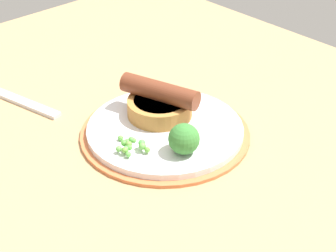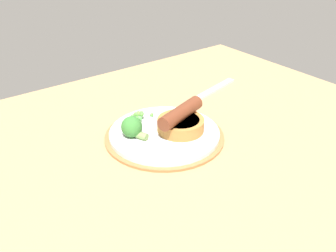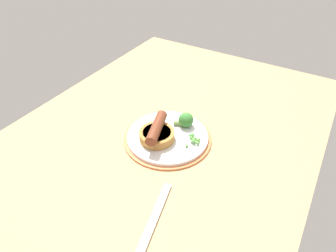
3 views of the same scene
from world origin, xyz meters
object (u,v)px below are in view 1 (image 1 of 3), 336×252
Objects in this scene: pea_pile at (131,145)px; fork at (15,99)px; sausage_pudding at (160,102)px; broccoli_floret_near at (184,139)px; dinner_plate at (165,132)px.

fork is (24.11, 3.42, -2.02)cm from pea_pile.
sausage_pudding reaches higher than broccoli_floret_near.
pea_pile is at bearing 175.05° from fork.
pea_pile reaches higher than dinner_plate.
broccoli_floret_near is at bearing -40.59° from sausage_pudding.
pea_pile is 24.44cm from fork.
pea_pile is at bearing -66.90° from broccoli_floret_near.
dinner_plate is at bearing -80.00° from pea_pile.
dinner_plate is 4.36× the size of broccoli_floret_near.
broccoli_floret_near is at bearing -133.73° from pea_pile.
fork is at bearing -166.32° from sausage_pudding.
sausage_pudding is 2.29× the size of pea_pile.
broccoli_floret_near is (-8.88, 3.76, -0.07)cm from sausage_pudding.
pea_pile is at bearing 100.00° from dinner_plate.
sausage_pudding is at bearing -161.70° from fork.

